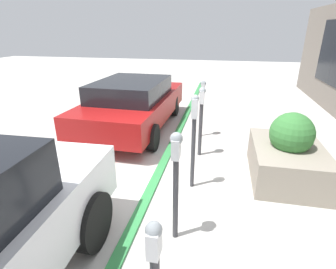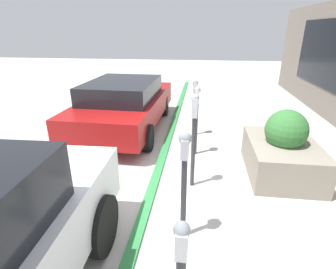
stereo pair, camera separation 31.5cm
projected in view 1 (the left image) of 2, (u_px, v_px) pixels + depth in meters
ground_plane at (159, 182)px, 4.64m from camera, size 40.00×40.00×0.00m
curb_strip at (155, 181)px, 4.65m from camera, size 19.00×0.16×0.04m
parking_meter_second at (176, 169)px, 3.07m from camera, size 0.18×0.15×1.46m
parking_meter_middle at (194, 131)px, 4.16m from camera, size 0.14×0.12×1.61m
parking_meter_fourth at (201, 113)px, 5.32m from camera, size 0.16×0.14×1.47m
parking_meter_farthest at (203, 97)px, 6.32m from camera, size 0.16×0.14×1.40m
planter_box at (288, 155)px, 4.64m from camera, size 1.66×1.19×1.23m
parked_car_middle at (134, 103)px, 6.96m from camera, size 4.27×1.95×1.33m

